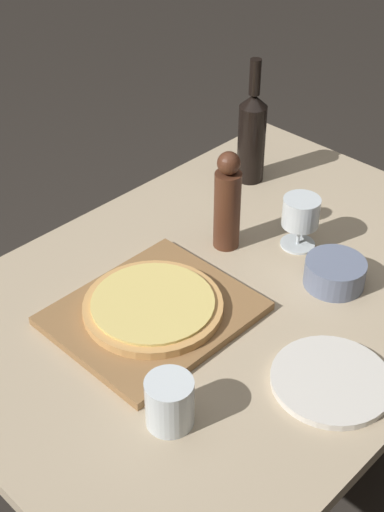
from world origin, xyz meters
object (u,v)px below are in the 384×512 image
object	(u,v)px
wine_bottle	(252,135)
small_bowl	(335,273)
pepper_mill	(227,203)
wine_glass	(300,214)
pizza	(153,306)

from	to	relation	value
wine_bottle	small_bowl	world-z (taller)	wine_bottle
pepper_mill	wine_glass	size ratio (longest dim) A/B	1.93
wine_glass	small_bowl	size ratio (longest dim) A/B	0.96
pizza	wine_glass	bearing A→B (deg)	82.04
wine_bottle	wine_glass	world-z (taller)	wine_bottle
pizza	wine_bottle	bearing A→B (deg)	111.43
pepper_mill	wine_glass	bearing A→B (deg)	44.03
small_bowl	pizza	bearing A→B (deg)	-120.17
wine_bottle	pepper_mill	xyz separation A→B (m)	(0.15, -0.26, -0.01)
wine_bottle	pepper_mill	world-z (taller)	wine_bottle
wine_glass	small_bowl	world-z (taller)	wine_glass
pizza	small_bowl	world-z (taller)	small_bowl
pizza	pepper_mill	distance (m)	0.30
pepper_mill	small_bowl	bearing A→B (deg)	11.92
pizza	pepper_mill	bearing A→B (deg)	102.17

